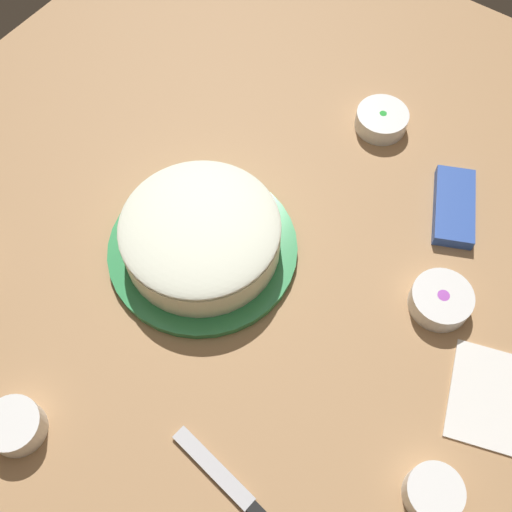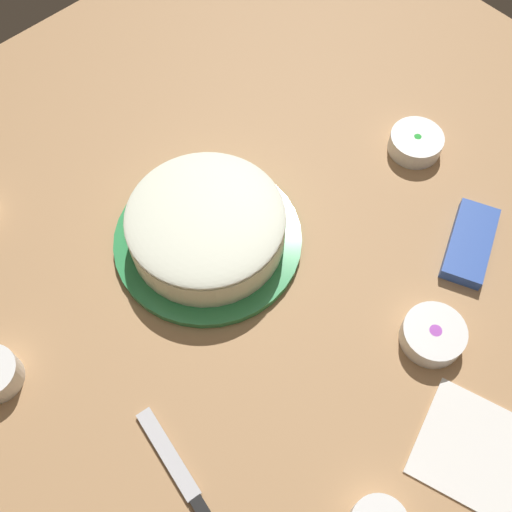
# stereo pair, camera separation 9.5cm
# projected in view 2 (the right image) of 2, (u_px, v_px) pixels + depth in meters

# --- Properties ---
(ground_plane) EXTENTS (1.54, 1.54, 0.00)m
(ground_plane) POSITION_uv_depth(u_px,v_px,m) (283.00, 280.00, 0.97)
(ground_plane) COLOR tan
(frosted_cake) EXTENTS (0.31, 0.31, 0.09)m
(frosted_cake) POSITION_uv_depth(u_px,v_px,m) (207.00, 229.00, 0.97)
(frosted_cake) COLOR #339351
(frosted_cake) RESTS_ON ground_plane
(spreading_knife) EXTENTS (0.05, 0.24, 0.01)m
(spreading_knife) POSITION_uv_depth(u_px,v_px,m) (195.00, 498.00, 0.81)
(spreading_knife) COLOR silver
(spreading_knife) RESTS_ON ground_plane
(sprinkle_bowl_rainbow) EXTENTS (0.09, 0.09, 0.04)m
(sprinkle_bowl_rainbow) POSITION_uv_depth(u_px,v_px,m) (433.00, 334.00, 0.91)
(sprinkle_bowl_rainbow) COLOR white
(sprinkle_bowl_rainbow) RESTS_ON ground_plane
(sprinkle_bowl_green) EXTENTS (0.09, 0.09, 0.03)m
(sprinkle_bowl_green) POSITION_uv_depth(u_px,v_px,m) (416.00, 142.00, 1.08)
(sprinkle_bowl_green) COLOR white
(sprinkle_bowl_green) RESTS_ON ground_plane
(candy_box_lower) EXTENTS (0.16, 0.12, 0.02)m
(candy_box_lower) POSITION_uv_depth(u_px,v_px,m) (470.00, 243.00, 0.99)
(candy_box_lower) COLOR #2D51B2
(candy_box_lower) RESTS_ON ground_plane
(paper_napkin) EXTENTS (0.19, 0.19, 0.01)m
(paper_napkin) POSITION_uv_depth(u_px,v_px,m) (475.00, 449.00, 0.84)
(paper_napkin) COLOR white
(paper_napkin) RESTS_ON ground_plane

